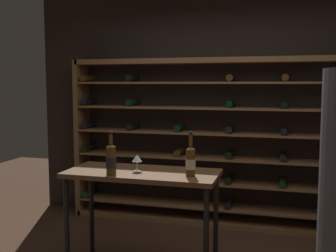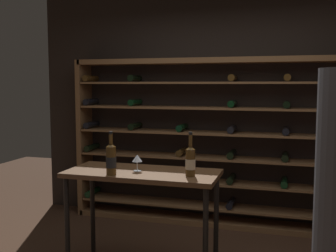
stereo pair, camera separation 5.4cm
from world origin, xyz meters
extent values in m
cube|color=black|center=(0.00, 1.93, 1.37)|extent=(4.69, 0.10, 2.73)
cube|color=brown|center=(-1.75, 1.72, 0.96)|extent=(0.06, 0.32, 1.92)
cube|color=brown|center=(-0.19, 1.72, 1.89)|extent=(3.13, 0.32, 0.06)
cube|color=brown|center=(-0.19, 1.72, 0.03)|extent=(3.13, 0.32, 0.06)
cube|color=brown|center=(-0.19, 1.72, 0.21)|extent=(3.05, 0.32, 0.02)
cylinder|color=black|center=(-1.65, 1.72, 0.26)|extent=(0.08, 0.30, 0.08)
cylinder|color=black|center=(0.10, 1.72, 0.26)|extent=(0.08, 0.30, 0.08)
cube|color=brown|center=(-0.19, 1.72, 0.50)|extent=(3.05, 0.32, 0.02)
cylinder|color=black|center=(-1.65, 1.72, 0.55)|extent=(0.08, 0.30, 0.08)
cylinder|color=black|center=(-1.07, 1.72, 0.55)|extent=(0.08, 0.30, 0.08)
cylinder|color=black|center=(-0.48, 1.72, 0.55)|extent=(0.08, 0.30, 0.08)
cylinder|color=black|center=(0.10, 1.72, 0.55)|extent=(0.08, 0.30, 0.08)
cylinder|color=black|center=(0.69, 1.72, 0.55)|extent=(0.08, 0.30, 0.08)
cube|color=brown|center=(-0.19, 1.72, 0.78)|extent=(3.05, 0.32, 0.02)
cylinder|color=black|center=(-1.65, 1.72, 0.84)|extent=(0.08, 0.30, 0.08)
cylinder|color=#4C3314|center=(-0.48, 1.72, 0.84)|extent=(0.08, 0.30, 0.08)
cylinder|color=black|center=(0.10, 1.72, 0.84)|extent=(0.08, 0.30, 0.08)
cylinder|color=black|center=(0.69, 1.72, 0.84)|extent=(0.08, 0.30, 0.08)
cube|color=brown|center=(-0.19, 1.72, 1.07)|extent=(3.05, 0.32, 0.02)
cylinder|color=black|center=(-1.65, 1.72, 1.12)|extent=(0.08, 0.30, 0.08)
cylinder|color=black|center=(-1.07, 1.72, 1.12)|extent=(0.08, 0.30, 0.08)
cylinder|color=black|center=(-0.48, 1.72, 1.12)|extent=(0.08, 0.30, 0.08)
cylinder|color=black|center=(0.10, 1.72, 1.12)|extent=(0.08, 0.30, 0.08)
cylinder|color=black|center=(0.69, 1.72, 1.12)|extent=(0.08, 0.30, 0.08)
cube|color=brown|center=(-0.19, 1.72, 1.36)|extent=(3.05, 0.32, 0.02)
cylinder|color=black|center=(-1.65, 1.72, 1.41)|extent=(0.08, 0.30, 0.08)
cylinder|color=black|center=(-1.07, 1.72, 1.41)|extent=(0.08, 0.30, 0.08)
cylinder|color=black|center=(0.10, 1.72, 1.41)|extent=(0.08, 0.30, 0.08)
cylinder|color=black|center=(0.69, 1.72, 1.41)|extent=(0.08, 0.30, 0.08)
cube|color=brown|center=(-0.19, 1.72, 1.64)|extent=(3.05, 0.32, 0.02)
cylinder|color=#4C3314|center=(-1.65, 1.72, 1.70)|extent=(0.08, 0.30, 0.08)
cylinder|color=black|center=(-1.07, 1.72, 1.70)|extent=(0.08, 0.30, 0.08)
cylinder|color=#4C3314|center=(0.10, 1.72, 1.70)|extent=(0.08, 0.30, 0.08)
cylinder|color=#4C3314|center=(0.69, 1.72, 1.70)|extent=(0.08, 0.30, 0.08)
cube|color=brown|center=(-0.46, 0.31, 0.88)|extent=(1.29, 0.57, 0.04)
cylinder|color=black|center=(-1.06, 0.08, 0.43)|extent=(0.04, 0.04, 0.86)
cylinder|color=black|center=(0.13, 0.08, 0.43)|extent=(0.04, 0.04, 0.86)
cylinder|color=black|center=(-1.06, 0.55, 0.43)|extent=(0.04, 0.04, 0.86)
cylinder|color=black|center=(0.13, 0.55, 0.43)|extent=(0.04, 0.04, 0.86)
cylinder|color=#4C3314|center=(-0.03, 0.24, 1.00)|extent=(0.08, 0.08, 0.22)
cone|color=#4C3314|center=(-0.03, 0.24, 1.12)|extent=(0.08, 0.08, 0.03)
cylinder|color=#4C3314|center=(-0.03, 0.24, 1.18)|extent=(0.03, 0.03, 0.09)
cylinder|color=black|center=(-0.03, 0.24, 1.24)|extent=(0.03, 0.03, 0.02)
cylinder|color=#C6B28C|center=(-0.03, 0.24, 0.99)|extent=(0.08, 0.08, 0.08)
cylinder|color=#4C3314|center=(-0.66, 0.11, 1.01)|extent=(0.08, 0.08, 0.23)
cone|color=#4C3314|center=(-0.66, 0.11, 1.14)|extent=(0.08, 0.08, 0.03)
cylinder|color=#4C3314|center=(-0.66, 0.11, 1.19)|extent=(0.03, 0.03, 0.08)
cylinder|color=black|center=(-0.66, 0.11, 1.24)|extent=(0.03, 0.03, 0.02)
cylinder|color=black|center=(-0.66, 0.11, 1.00)|extent=(0.08, 0.08, 0.09)
cylinder|color=silver|center=(-0.50, 0.30, 0.90)|extent=(0.07, 0.07, 0.00)
cylinder|color=silver|center=(-0.50, 0.30, 0.94)|extent=(0.01, 0.01, 0.08)
cone|color=silver|center=(-0.50, 0.30, 1.01)|extent=(0.08, 0.08, 0.06)
cylinder|color=#590A14|center=(-0.50, 0.30, 0.99)|extent=(0.05, 0.05, 0.02)
camera|label=1|loc=(0.67, -2.92, 1.63)|focal=43.99mm
camera|label=2|loc=(0.72, -2.91, 1.63)|focal=43.99mm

